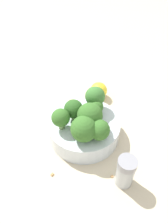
{
  "coord_description": "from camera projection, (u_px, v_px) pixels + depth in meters",
  "views": [
    {
      "loc": [
        -0.27,
        0.22,
        0.43
      ],
      "look_at": [
        0.0,
        0.0,
        0.08
      ],
      "focal_mm": 35.0,
      "sensor_mm": 36.0,
      "label": 1
    }
  ],
  "objects": [
    {
      "name": "broccoli_floret_6",
      "position": [
        99.0,
        130.0,
        0.46
      ],
      "size": [
        0.05,
        0.05,
        0.05
      ],
      "color": "#84AD66",
      "rests_on": "bowl"
    },
    {
      "name": "broccoli_floret_3",
      "position": [
        90.0,
        116.0,
        0.48
      ],
      "size": [
        0.06,
        0.06,
        0.07
      ],
      "color": "#84AD66",
      "rests_on": "bowl"
    },
    {
      "name": "broccoli_floret_5",
      "position": [
        96.0,
        107.0,
        0.52
      ],
      "size": [
        0.03,
        0.03,
        0.04
      ],
      "color": "#7A9E5B",
      "rests_on": "bowl"
    },
    {
      "name": "bowl",
      "position": [
        84.0,
        129.0,
        0.53
      ],
      "size": [
        0.17,
        0.17,
        0.05
      ],
      "primitive_type": "cylinder",
      "color": "silver",
      "rests_on": "ground_plane"
    },
    {
      "name": "ground_plane",
      "position": [
        84.0,
        135.0,
        0.55
      ],
      "size": [
        3.0,
        3.0,
        0.0
      ],
      "primitive_type": "plane",
      "color": "beige"
    },
    {
      "name": "almond_crumb_1",
      "position": [
        52.0,
        174.0,
        0.47
      ],
      "size": [
        0.01,
        0.01,
        0.01
      ],
      "primitive_type": "cube",
      "rotation": [
        0.0,
        0.0,
        4.93
      ],
      "color": "#AD7F4C",
      "rests_on": "ground_plane"
    },
    {
      "name": "almond_crumb_0",
      "position": [
        112.0,
        176.0,
        0.47
      ],
      "size": [
        0.0,
        0.01,
        0.01
      ],
      "primitive_type": "cube",
      "rotation": [
        0.0,
        0.0,
        4.63
      ],
      "color": "#AD7F4C",
      "rests_on": "ground_plane"
    },
    {
      "name": "broccoli_floret_4",
      "position": [
        84.0,
        129.0,
        0.46
      ],
      "size": [
        0.06,
        0.06,
        0.06
      ],
      "color": "#84AD66",
      "rests_on": "bowl"
    },
    {
      "name": "lemon_wedge",
      "position": [
        99.0,
        91.0,
        0.64
      ],
      "size": [
        0.05,
        0.05,
        0.05
      ],
      "primitive_type": "sphere",
      "color": "yellow",
      "rests_on": "ground_plane"
    },
    {
      "name": "pepper_shaker",
      "position": [
        125.0,
        172.0,
        0.43
      ],
      "size": [
        0.04,
        0.04,
        0.08
      ],
      "color": "#B2B7BC",
      "rests_on": "ground_plane"
    },
    {
      "name": "broccoli_floret_1",
      "position": [
        61.0,
        118.0,
        0.48
      ],
      "size": [
        0.04,
        0.04,
        0.05
      ],
      "color": "#7A9E5B",
      "rests_on": "bowl"
    },
    {
      "name": "broccoli_floret_0",
      "position": [
        95.0,
        97.0,
        0.52
      ],
      "size": [
        0.05,
        0.05,
        0.06
      ],
      "color": "#84AD66",
      "rests_on": "bowl"
    },
    {
      "name": "broccoli_floret_2",
      "position": [
        74.0,
        109.0,
        0.5
      ],
      "size": [
        0.04,
        0.04,
        0.05
      ],
      "color": "#7A9E5B",
      "rests_on": "bowl"
    }
  ]
}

